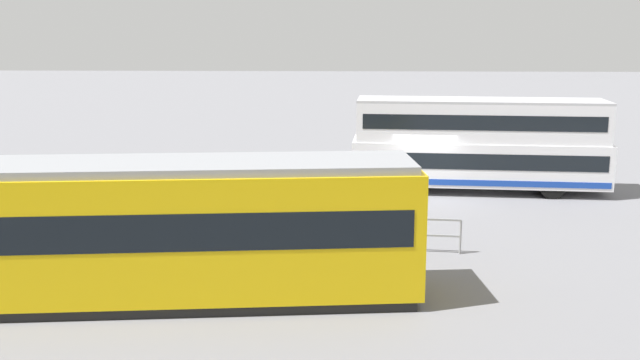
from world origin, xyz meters
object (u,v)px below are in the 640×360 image
Objects in this scene: double_decker_bus at (479,145)px; info_sign at (186,192)px; pedestrian_near_railing at (338,219)px; tram_yellow at (102,231)px.

double_decker_bus is 4.62× the size of info_sign.
info_sign is (10.55, 7.33, -0.37)m from double_decker_bus.
double_decker_bus is 10.16m from pedestrian_near_railing.
tram_yellow is 9.06× the size of pedestrian_near_railing.
double_decker_bus is 12.85m from info_sign.
tram_yellow is 7.28m from pedestrian_near_railing.
double_decker_bus is 6.00× the size of pedestrian_near_railing.
double_decker_bus is at bearing -124.40° from pedestrian_near_railing.
pedestrian_near_railing is (5.72, 8.35, -0.94)m from double_decker_bus.
double_decker_bus reaches higher than info_sign.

